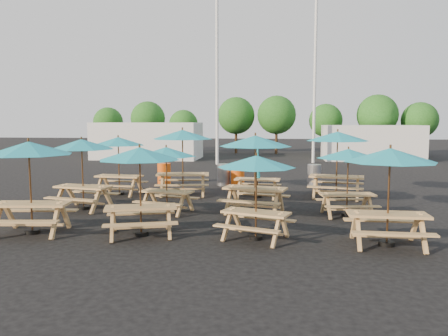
# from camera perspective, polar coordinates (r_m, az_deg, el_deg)

# --- Properties ---
(ground) EXTENTS (120.00, 120.00, 0.00)m
(ground) POSITION_cam_1_polar(r_m,az_deg,el_deg) (15.33, -0.69, -4.68)
(ground) COLOR black
(ground) RESTS_ON ground
(picnic_unit_0) EXTENTS (2.42, 2.42, 2.38)m
(picnic_unit_0) POSITION_cam_1_polar(r_m,az_deg,el_deg) (12.04, -24.14, 1.77)
(picnic_unit_0) COLOR tan
(picnic_unit_0) RESTS_ON ground
(picnic_unit_1) EXTENTS (2.48, 2.48, 2.32)m
(picnic_unit_1) POSITION_cam_1_polar(r_m,az_deg,el_deg) (14.82, -18.10, 2.48)
(picnic_unit_1) COLOR tan
(picnic_unit_1) RESTS_ON ground
(picnic_unit_2) EXTENTS (2.26, 2.26, 2.29)m
(picnic_unit_2) POSITION_cam_1_polar(r_m,az_deg,el_deg) (17.47, -13.64, 3.01)
(picnic_unit_2) COLOR tan
(picnic_unit_2) RESTS_ON ground
(picnic_unit_3) EXTENTS (2.56, 2.56, 2.25)m
(picnic_unit_3) POSITION_cam_1_polar(r_m,az_deg,el_deg) (10.99, -10.95, 1.22)
(picnic_unit_3) COLOR tan
(picnic_unit_3) RESTS_ON ground
(picnic_unit_4) EXTENTS (2.31, 2.31, 2.09)m
(picnic_unit_4) POSITION_cam_1_polar(r_m,az_deg,el_deg) (13.71, -7.55, 1.64)
(picnic_unit_4) COLOR tan
(picnic_unit_4) RESTS_ON ground
(picnic_unit_5) EXTENTS (2.68, 2.68, 2.57)m
(picnic_unit_5) POSITION_cam_1_polar(r_m,az_deg,el_deg) (16.93, -5.45, 3.90)
(picnic_unit_5) COLOR tan
(picnic_unit_5) RESTS_ON ground
(picnic_unit_6) EXTENTS (2.40, 2.40, 2.07)m
(picnic_unit_6) POSITION_cam_1_polar(r_m,az_deg,el_deg) (10.47, 4.24, 0.23)
(picnic_unit_6) COLOR tan
(picnic_unit_6) RESTS_ON ground
(picnic_unit_7) EXTENTS (2.67, 2.67, 2.46)m
(picnic_unit_7) POSITION_cam_1_polar(r_m,az_deg,el_deg) (13.50, 4.11, 2.96)
(picnic_unit_7) COLOR tan
(picnic_unit_7) RESTS_ON ground
(picnic_unit_8) EXTENTS (1.82, 1.62, 2.17)m
(picnic_unit_8) POSITION_cam_1_polar(r_m,az_deg,el_deg) (16.48, 4.40, -0.81)
(picnic_unit_8) COLOR tan
(picnic_unit_8) RESTS_ON ground
(picnic_unit_9) EXTENTS (2.11, 2.11, 2.28)m
(picnic_unit_9) POSITION_cam_1_polar(r_m,az_deg,el_deg) (10.58, 20.85, 0.90)
(picnic_unit_9) COLOR tan
(picnic_unit_9) RESTS_ON ground
(picnic_unit_10) EXTENTS (2.12, 2.12, 2.06)m
(picnic_unit_10) POSITION_cam_1_polar(r_m,az_deg,el_deg) (13.62, 15.92, 1.34)
(picnic_unit_10) COLOR tan
(picnic_unit_10) RESTS_ON ground
(picnic_unit_11) EXTENTS (2.68, 2.68, 2.52)m
(picnic_unit_11) POSITION_cam_1_polar(r_m,az_deg,el_deg) (16.78, 14.61, 3.56)
(picnic_unit_11) COLOR tan
(picnic_unit_11) RESTS_ON ground
(waste_bin_0) EXTENTS (0.60, 0.60, 0.97)m
(waste_bin_0) POSITION_cam_1_polar(r_m,az_deg,el_deg) (20.12, -7.82, -0.77)
(waste_bin_0) COLOR #EC540D
(waste_bin_0) RESTS_ON ground
(waste_bin_1) EXTENTS (0.60, 0.60, 0.97)m
(waste_bin_1) POSITION_cam_1_polar(r_m,az_deg,el_deg) (19.63, -0.04, -0.88)
(waste_bin_1) COLOR gray
(waste_bin_1) RESTS_ON ground
(waste_bin_2) EXTENTS (0.60, 0.60, 0.97)m
(waste_bin_2) POSITION_cam_1_polar(r_m,az_deg,el_deg) (19.45, 1.80, -0.95)
(waste_bin_2) COLOR #EC540D
(waste_bin_2) RESTS_ON ground
(waste_bin_3) EXTENTS (0.60, 0.60, 0.97)m
(waste_bin_3) POSITION_cam_1_polar(r_m,az_deg,el_deg) (19.80, 11.70, -0.95)
(waste_bin_3) COLOR gray
(waste_bin_3) RESTS_ON ground
(mast_0) EXTENTS (0.20, 0.20, 12.00)m
(mast_0) POSITION_cam_1_polar(r_m,az_deg,el_deg) (29.37, -0.91, 12.20)
(mast_0) COLOR silver
(mast_0) RESTS_ON ground
(mast_1) EXTENTS (0.20, 0.20, 12.00)m
(mast_1) POSITION_cam_1_polar(r_m,az_deg,el_deg) (31.18, 11.79, 11.72)
(mast_1) COLOR silver
(mast_1) RESTS_ON ground
(event_tent_0) EXTENTS (8.00, 4.00, 2.80)m
(event_tent_0) POSITION_cam_1_polar(r_m,az_deg,el_deg) (34.44, -9.92, 3.54)
(event_tent_0) COLOR silver
(event_tent_0) RESTS_ON ground
(event_tent_1) EXTENTS (7.00, 4.00, 2.60)m
(event_tent_1) POSITION_cam_1_polar(r_m,az_deg,el_deg) (34.67, 18.65, 3.16)
(event_tent_1) COLOR silver
(event_tent_1) RESTS_ON ground
(tree_0) EXTENTS (2.80, 2.80, 4.24)m
(tree_0) POSITION_cam_1_polar(r_m,az_deg,el_deg) (43.27, -14.89, 5.82)
(tree_0) COLOR #382314
(tree_0) RESTS_ON ground
(tree_1) EXTENTS (3.11, 3.11, 4.72)m
(tree_1) POSITION_cam_1_polar(r_m,az_deg,el_deg) (40.57, -9.90, 6.38)
(tree_1) COLOR #382314
(tree_1) RESTS_ON ground
(tree_2) EXTENTS (2.59, 2.59, 3.93)m
(tree_2) POSITION_cam_1_polar(r_m,az_deg,el_deg) (39.48, -5.31, 5.69)
(tree_2) COLOR #382314
(tree_2) RESTS_ON ground
(tree_3) EXTENTS (3.36, 3.36, 5.09)m
(tree_3) POSITION_cam_1_polar(r_m,az_deg,el_deg) (39.82, 1.59, 6.84)
(tree_3) COLOR #382314
(tree_3) RESTS_ON ground
(tree_4) EXTENTS (3.41, 3.41, 5.17)m
(tree_4) POSITION_cam_1_polar(r_m,az_deg,el_deg) (39.18, 6.89, 6.89)
(tree_4) COLOR #382314
(tree_4) RESTS_ON ground
(tree_5) EXTENTS (2.94, 2.94, 4.45)m
(tree_5) POSITION_cam_1_polar(r_m,az_deg,el_deg) (39.82, 13.15, 6.06)
(tree_5) COLOR #382314
(tree_5) RESTS_ON ground
(tree_6) EXTENTS (3.38, 3.38, 5.13)m
(tree_6) POSITION_cam_1_polar(r_m,az_deg,el_deg) (38.70, 19.40, 6.56)
(tree_6) COLOR #382314
(tree_6) RESTS_ON ground
(tree_7) EXTENTS (2.95, 2.95, 4.48)m
(tree_7) POSITION_cam_1_polar(r_m,az_deg,el_deg) (39.58, 24.19, 5.72)
(tree_7) COLOR #382314
(tree_7) RESTS_ON ground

